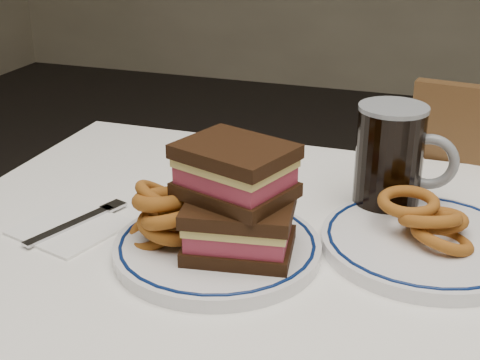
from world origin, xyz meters
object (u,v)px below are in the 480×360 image
(beer_mug, at_px, (391,160))
(main_plate, at_px, (217,247))
(far_plate, at_px, (425,242))
(reuben_sandwich, at_px, (237,199))

(beer_mug, bearing_deg, main_plate, -133.95)
(main_plate, distance_m, far_plate, 0.27)
(main_plate, bearing_deg, beer_mug, 46.05)
(main_plate, height_order, far_plate, same)
(main_plate, xyz_separation_m, far_plate, (0.25, 0.10, 0.00))
(main_plate, relative_size, far_plate, 0.99)
(reuben_sandwich, height_order, far_plate, reuben_sandwich)
(far_plate, bearing_deg, reuben_sandwich, -154.62)
(main_plate, height_order, reuben_sandwich, reuben_sandwich)
(main_plate, bearing_deg, reuben_sandwich, -10.50)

